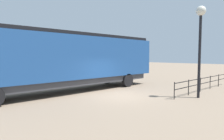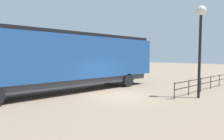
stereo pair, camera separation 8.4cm
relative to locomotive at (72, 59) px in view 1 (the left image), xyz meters
name	(u,v)px [view 1 (the left image)]	position (x,y,z in m)	size (l,w,h in m)	color
ground_plane	(120,96)	(3.52, 1.36, -2.35)	(120.00, 120.00, 0.00)	#84705B
locomotive	(72,59)	(0.00, 0.00, 0.00)	(2.92, 15.40, 4.19)	navy
lamp_post	(200,29)	(7.24, 4.43, 1.81)	(0.58, 0.58, 5.55)	black
platform_fence	(205,81)	(6.46, 7.46, -1.68)	(0.05, 9.11, 1.03)	black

